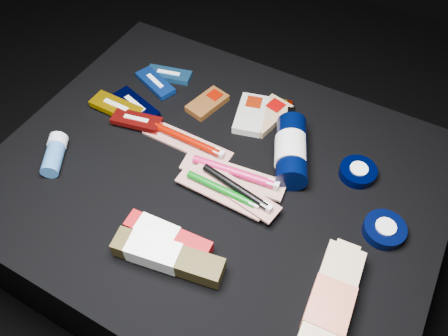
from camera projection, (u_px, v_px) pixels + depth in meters
The scene contains 22 objects.
ground at pixel (218, 254), 1.30m from camera, with size 3.00×3.00×0.00m, color black.
cloth_table at pixel (217, 220), 1.14m from camera, with size 0.98×0.78×0.40m, color black.
luna_bar_0 at pixel (169, 75), 1.17m from camera, with size 0.13×0.07×0.02m.
luna_bar_1 at pixel (155, 83), 1.15m from camera, with size 0.13×0.09×0.02m.
luna_bar_2 at pixel (135, 106), 1.09m from camera, with size 0.14×0.09×0.02m.
luna_bar_3 at pixel (117, 107), 1.08m from camera, with size 0.14×0.05×0.02m.
luna_bar_4 at pixel (137, 121), 1.05m from camera, with size 0.13×0.07×0.02m.
clif_bar_0 at pixel (209, 102), 1.10m from camera, with size 0.08×0.12×0.02m.
clif_bar_1 at pixel (251, 113), 1.08m from camera, with size 0.10×0.14×0.02m.
clif_bar_2 at pixel (269, 114), 1.08m from camera, with size 0.09×0.14×0.02m.
power_bar at pixel (272, 106), 1.10m from camera, with size 0.12×0.08×0.01m.
lotion_bottle at pixel (291, 150), 0.97m from camera, with size 0.13×0.22×0.07m.
cream_tin_upper at pixel (358, 172), 0.97m from camera, with size 0.08×0.08×0.03m.
cream_tin_lower at pixel (384, 230), 0.88m from camera, with size 0.08×0.08×0.03m.
bodywash_bottle at pixel (331, 299), 0.78m from camera, with size 0.09×0.22×0.04m.
deodorant_stick at pixel (55, 154), 0.99m from camera, with size 0.09×0.11×0.04m.
toothbrush_pack_0 at pixel (188, 142), 1.02m from camera, with size 0.22×0.05×0.02m.
toothbrush_pack_1 at pixel (234, 174), 0.96m from camera, with size 0.24×0.08×0.03m.
toothbrush_pack_2 at pixel (222, 191), 0.92m from camera, with size 0.21×0.05×0.02m.
toothbrush_pack_3 at pixel (236, 189), 0.92m from camera, with size 0.21×0.08×0.02m.
toothpaste_carton_red at pixel (165, 235), 0.86m from camera, with size 0.18×0.05×0.04m.
toothpaste_carton_green at pixel (163, 255), 0.83m from camera, with size 0.22×0.09×0.04m.
Camera 1 is at (0.30, -0.50, 1.19)m, focal length 35.00 mm.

